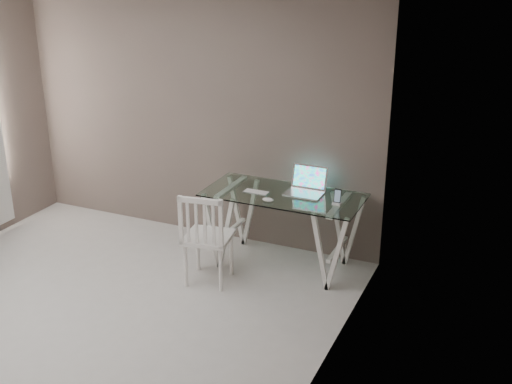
% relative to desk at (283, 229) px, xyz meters
% --- Properties ---
extents(room, '(4.50, 4.52, 2.71)m').
position_rel_desk_xyz_m(room, '(-1.20, -1.83, 1.33)').
color(room, '#B9B6B2').
rests_on(room, ground).
extents(desk, '(1.50, 0.70, 0.75)m').
position_rel_desk_xyz_m(desk, '(0.00, 0.00, 0.00)').
color(desk, silver).
rests_on(desk, ground).
extents(chair, '(0.47, 0.47, 0.90)m').
position_rel_desk_xyz_m(chair, '(-0.50, -0.64, 0.11)').
color(chair, white).
rests_on(chair, ground).
extents(laptop, '(0.35, 0.31, 0.24)m').
position_rel_desk_xyz_m(laptop, '(0.18, 0.13, 0.42)').
color(laptop, silver).
rests_on(laptop, desk).
extents(keyboard, '(0.25, 0.11, 0.01)m').
position_rel_desk_xyz_m(keyboard, '(-0.26, -0.06, 0.37)').
color(keyboard, silver).
rests_on(keyboard, desk).
extents(mouse, '(0.11, 0.06, 0.03)m').
position_rel_desk_xyz_m(mouse, '(-0.06, -0.23, 0.38)').
color(mouse, silver).
rests_on(mouse, desk).
extents(phone_dock, '(0.08, 0.08, 0.14)m').
position_rel_desk_xyz_m(phone_dock, '(0.54, -0.04, 0.40)').
color(phone_dock, white).
rests_on(phone_dock, desk).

